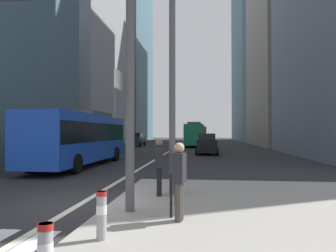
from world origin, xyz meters
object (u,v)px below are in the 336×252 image
bollard_left (102,213)px  pedestrian_walking (159,164)px  city_bus_red_distant (201,133)px  traffic_signal_gantry (41,51)px  car_oncoming_mid (136,139)px  city_bus_blue_oncoming (81,136)px  city_bus_red_receding (195,134)px  pedestrian_waiting (179,177)px  bollard_front (45,252)px  street_lamp_post (172,32)px  car_receding_near (207,144)px

bollard_left → pedestrian_walking: 4.01m
city_bus_red_distant → pedestrian_walking: (-0.94, -58.63, -0.73)m
city_bus_red_distant → traffic_signal_gantry: bearing=-93.5°
city_bus_red_distant → pedestrian_walking: bearing=-90.9°
bollard_left → pedestrian_walking: pedestrian_walking is taller
car_oncoming_mid → pedestrian_walking: bearing=-76.8°
city_bus_blue_oncoming → city_bus_red_distant: 50.14m
city_bus_blue_oncoming → city_bus_red_distant: bearing=81.9°
city_bus_red_receding → pedestrian_walking: (-0.23, -35.19, -0.73)m
car_oncoming_mid → pedestrian_waiting: car_oncoming_mid is taller
city_bus_red_receding → bollard_front: 40.97m
pedestrian_waiting → bollard_front: bearing=-114.5°
city_bus_blue_oncoming → city_bus_red_receding: size_ratio=1.03×
city_bus_red_distant → traffic_signal_gantry: 60.71m
street_lamp_post → bollard_front: bearing=-99.1°
city_bus_blue_oncoming → bollard_front: 15.76m
city_bus_red_distant → pedestrian_waiting: (-0.13, -61.25, -0.74)m
bollard_left → pedestrian_waiting: size_ratio=0.51×
traffic_signal_gantry → city_bus_blue_oncoming: bearing=107.0°
city_bus_red_receding → city_bus_red_distant: same height
bollard_front → street_lamp_post: bearing=80.9°
car_oncoming_mid → street_lamp_post: size_ratio=0.53×
city_bus_red_distant → bollard_front: (-1.56, -64.37, -1.23)m
pedestrian_waiting → pedestrian_walking: (-0.81, 2.62, 0.00)m
traffic_signal_gantry → pedestrian_waiting: 4.75m
city_bus_blue_oncoming → pedestrian_waiting: 13.52m
city_bus_red_distant → car_oncoming_mid: size_ratio=2.51×
traffic_signal_gantry → city_bus_red_receding: bearing=85.4°
city_bus_red_distant → street_lamp_post: size_ratio=1.34×
pedestrian_walking → city_bus_red_distant: bearing=89.1°
car_receding_near → bollard_front: 25.49m
city_bus_blue_oncoming → street_lamp_post: street_lamp_post is taller
car_oncoming_mid → traffic_signal_gantry: (5.43, -36.83, 3.16)m
traffic_signal_gantry → bollard_front: bearing=-60.6°
street_lamp_post → pedestrian_walking: 4.21m
traffic_signal_gantry → pedestrian_walking: bearing=34.8°
city_bus_red_receding → car_oncoming_mid: 8.47m
street_lamp_post → bollard_left: 6.43m
street_lamp_post → pedestrian_waiting: (0.44, -3.02, -4.18)m
city_bus_blue_oncoming → traffic_signal_gantry: size_ratio=1.61×
bollard_front → bollard_left: size_ratio=0.93×
city_bus_blue_oncoming → pedestrian_walking: city_bus_blue_oncoming is taller
bollard_front → pedestrian_waiting: 3.47m
city_bus_blue_oncoming → car_oncoming_mid: (-2.10, 25.92, -0.85)m
pedestrian_walking → bollard_front: bearing=-96.2°
city_bus_red_distant → pedestrian_waiting: size_ratio=6.27×
city_bus_red_receding → pedestrian_waiting: city_bus_red_receding is taller
city_bus_blue_oncoming → pedestrian_walking: 10.88m
city_bus_blue_oncoming → pedestrian_walking: bearing=-55.8°
car_receding_near → pedestrian_walking: car_receding_near is taller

